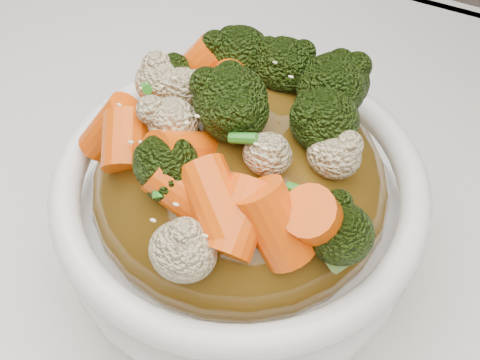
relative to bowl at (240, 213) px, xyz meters
The scene contains 8 objects.
tablecloth 0.08m from the bowl, 155.72° to the right, with size 1.20×0.80×0.04m, color silver.
bowl is the anchor object (origin of this frame).
sauce_base 0.03m from the bowl, 26.57° to the left, with size 0.18×0.18×0.10m, color #54390E.
carrots 0.10m from the bowl, 26.57° to the left, with size 0.18×0.18×0.05m, color #FF5908, non-canonical shape.
broccoli 0.10m from the bowl, 26.57° to the left, with size 0.18×0.18×0.05m, color black, non-canonical shape.
cauliflower 0.09m from the bowl, 26.57° to the left, with size 0.18×0.18×0.04m, color beige, non-canonical shape.
scallions 0.10m from the bowl, ahead, with size 0.14×0.14×0.02m, color #297F1D, non-canonical shape.
sesame_seeds 0.10m from the bowl, ahead, with size 0.16×0.16×0.01m, color beige, non-canonical shape.
Camera 1 is at (0.14, -0.18, 1.10)m, focal length 42.00 mm.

